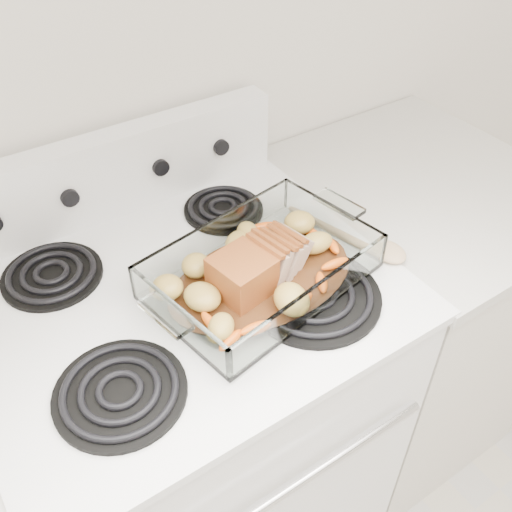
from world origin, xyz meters
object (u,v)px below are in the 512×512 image
electric_range (197,421)px  pork_roast (253,267)px  baking_dish (262,273)px  counter_right (398,313)px

electric_range → pork_roast: size_ratio=5.64×
electric_range → pork_roast: 0.53m
electric_range → baking_dish: size_ratio=2.81×
electric_range → counter_right: size_ratio=1.20×
counter_right → baking_dish: size_ratio=2.34×
counter_right → pork_roast: size_ratio=4.71×
baking_dish → pork_roast: (-0.02, 0.00, 0.02)m
counter_right → pork_roast: (-0.55, -0.08, 0.52)m
baking_dish → electric_range: bearing=138.5°
counter_right → pork_roast: 0.76m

